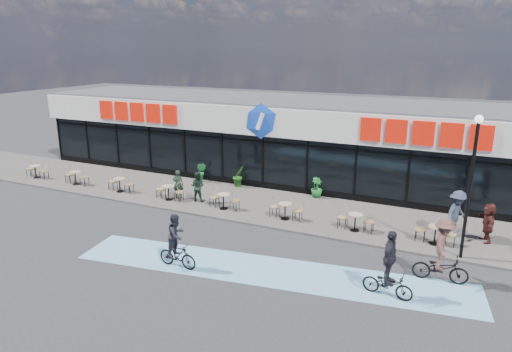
{
  "coord_description": "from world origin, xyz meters",
  "views": [
    {
      "loc": [
        9.72,
        -14.7,
        7.57
      ],
      "look_at": [
        1.22,
        3.5,
        1.82
      ],
      "focal_mm": 32.0,
      "sensor_mm": 36.0,
      "label": 1
    }
  ],
  "objects_px": {
    "patron_right": "(197,187)",
    "potted_plant_left": "(201,172)",
    "potted_plant_right": "(317,187)",
    "patron_left": "(178,184)",
    "cyclist_b": "(442,255)",
    "bistro_set_0": "(37,170)",
    "lamp_post": "(471,176)",
    "pedestrian_a": "(488,222)",
    "pedestrian_b": "(457,214)",
    "cyclist_a": "(389,271)",
    "potted_plant_mid": "(239,176)"
  },
  "relations": [
    {
      "from": "patron_right",
      "to": "potted_plant_left",
      "type": "bearing_deg",
      "value": -70.53
    },
    {
      "from": "patron_right",
      "to": "potted_plant_right",
      "type": "bearing_deg",
      "value": -158.66
    },
    {
      "from": "patron_left",
      "to": "cyclist_b",
      "type": "relative_size",
      "value": 0.66
    },
    {
      "from": "bistro_set_0",
      "to": "potted_plant_left",
      "type": "distance_m",
      "value": 9.76
    },
    {
      "from": "lamp_post",
      "to": "bistro_set_0",
      "type": "height_order",
      "value": "lamp_post"
    },
    {
      "from": "lamp_post",
      "to": "patron_right",
      "type": "height_order",
      "value": "lamp_post"
    },
    {
      "from": "pedestrian_a",
      "to": "pedestrian_b",
      "type": "relative_size",
      "value": 0.84
    },
    {
      "from": "potted_plant_right",
      "to": "pedestrian_b",
      "type": "distance_m",
      "value": 7.04
    },
    {
      "from": "patron_left",
      "to": "patron_right",
      "type": "distance_m",
      "value": 1.14
    },
    {
      "from": "lamp_post",
      "to": "potted_plant_right",
      "type": "bearing_deg",
      "value": 147.56
    },
    {
      "from": "cyclist_b",
      "to": "potted_plant_left",
      "type": "bearing_deg",
      "value": 154.35
    },
    {
      "from": "cyclist_a",
      "to": "bistro_set_0",
      "type": "bearing_deg",
      "value": 167.41
    },
    {
      "from": "potted_plant_right",
      "to": "bistro_set_0",
      "type": "bearing_deg",
      "value": -167.77
    },
    {
      "from": "patron_right",
      "to": "pedestrian_a",
      "type": "bearing_deg",
      "value": 173.23
    },
    {
      "from": "potted_plant_mid",
      "to": "patron_right",
      "type": "height_order",
      "value": "patron_right"
    },
    {
      "from": "lamp_post",
      "to": "cyclist_a",
      "type": "distance_m",
      "value": 4.84
    },
    {
      "from": "lamp_post",
      "to": "potted_plant_mid",
      "type": "relative_size",
      "value": 4.44
    },
    {
      "from": "potted_plant_mid",
      "to": "cyclist_a",
      "type": "height_order",
      "value": "cyclist_a"
    },
    {
      "from": "bistro_set_0",
      "to": "potted_plant_mid",
      "type": "relative_size",
      "value": 1.31
    },
    {
      "from": "cyclist_a",
      "to": "patron_right",
      "type": "bearing_deg",
      "value": 153.47
    },
    {
      "from": "bistro_set_0",
      "to": "cyclist_a",
      "type": "xyz_separation_m",
      "value": [
        20.91,
        -4.67,
        0.32
      ]
    },
    {
      "from": "potted_plant_right",
      "to": "patron_right",
      "type": "xyz_separation_m",
      "value": [
        -5.17,
        -3.1,
        0.24
      ]
    },
    {
      "from": "potted_plant_left",
      "to": "patron_right",
      "type": "xyz_separation_m",
      "value": [
        1.67,
        -3.0,
        0.2
      ]
    },
    {
      "from": "potted_plant_mid",
      "to": "cyclist_b",
      "type": "bearing_deg",
      "value": -30.7
    },
    {
      "from": "potted_plant_left",
      "to": "potted_plant_right",
      "type": "distance_m",
      "value": 6.84
    },
    {
      "from": "potted_plant_left",
      "to": "pedestrian_a",
      "type": "relative_size",
      "value": 0.69
    },
    {
      "from": "potted_plant_left",
      "to": "cyclist_a",
      "type": "xyz_separation_m",
      "value": [
        11.75,
        -8.04,
        0.22
      ]
    },
    {
      "from": "patron_left",
      "to": "cyclist_b",
      "type": "distance_m",
      "value": 13.07
    },
    {
      "from": "bistro_set_0",
      "to": "pedestrian_b",
      "type": "xyz_separation_m",
      "value": [
        22.63,
        1.11,
        0.5
      ]
    },
    {
      "from": "potted_plant_right",
      "to": "patron_right",
      "type": "bearing_deg",
      "value": -149.04
    },
    {
      "from": "lamp_post",
      "to": "patron_right",
      "type": "xyz_separation_m",
      "value": [
        -12.09,
        1.3,
        -2.35
      ]
    },
    {
      "from": "cyclist_b",
      "to": "potted_plant_mid",
      "type": "bearing_deg",
      "value": 149.3
    },
    {
      "from": "lamp_post",
      "to": "potted_plant_left",
      "type": "relative_size",
      "value": 4.72
    },
    {
      "from": "lamp_post",
      "to": "cyclist_b",
      "type": "height_order",
      "value": "lamp_post"
    },
    {
      "from": "potted_plant_mid",
      "to": "cyclist_a",
      "type": "distance_m",
      "value": 12.41
    },
    {
      "from": "lamp_post",
      "to": "potted_plant_left",
      "type": "bearing_deg",
      "value": 162.67
    },
    {
      "from": "lamp_post",
      "to": "patron_right",
      "type": "relative_size",
      "value": 3.49
    },
    {
      "from": "pedestrian_b",
      "to": "cyclist_b",
      "type": "bearing_deg",
      "value": -160.05
    },
    {
      "from": "potted_plant_mid",
      "to": "patron_left",
      "type": "height_order",
      "value": "patron_left"
    },
    {
      "from": "potted_plant_right",
      "to": "patron_left",
      "type": "distance_m",
      "value": 7.04
    },
    {
      "from": "bistro_set_0",
      "to": "potted_plant_right",
      "type": "height_order",
      "value": "potted_plant_right"
    },
    {
      "from": "pedestrian_b",
      "to": "cyclist_a",
      "type": "distance_m",
      "value": 6.03
    },
    {
      "from": "patron_left",
      "to": "pedestrian_a",
      "type": "xyz_separation_m",
      "value": [
        14.08,
        0.65,
        0.07
      ]
    },
    {
      "from": "cyclist_b",
      "to": "pedestrian_b",
      "type": "bearing_deg",
      "value": 85.85
    },
    {
      "from": "pedestrian_b",
      "to": "lamp_post",
      "type": "bearing_deg",
      "value": -147.6
    },
    {
      "from": "pedestrian_b",
      "to": "pedestrian_a",
      "type": "bearing_deg",
      "value": -70.88
    },
    {
      "from": "patron_right",
      "to": "cyclist_a",
      "type": "height_order",
      "value": "cyclist_a"
    },
    {
      "from": "patron_right",
      "to": "lamp_post",
      "type": "bearing_deg",
      "value": 164.27
    },
    {
      "from": "patron_right",
      "to": "pedestrian_b",
      "type": "height_order",
      "value": "pedestrian_b"
    },
    {
      "from": "patron_left",
      "to": "cyclist_a",
      "type": "bearing_deg",
      "value": 134.32
    }
  ]
}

